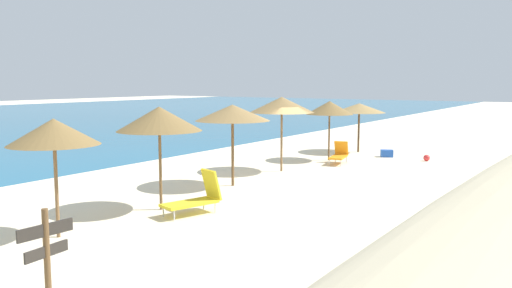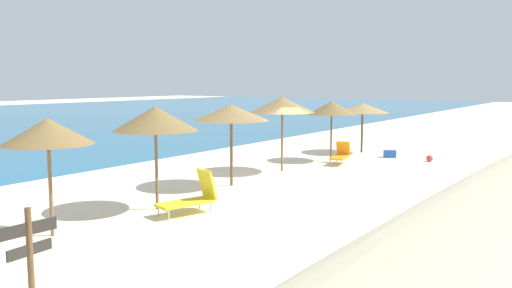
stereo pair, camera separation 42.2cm
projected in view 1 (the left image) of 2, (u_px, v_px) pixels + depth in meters
name	position (u px, v px, depth m)	size (l,w,h in m)	color
ground_plane	(302.00, 181.00, 18.16)	(160.00, 160.00, 0.00)	beige
beach_umbrella_0	(54.00, 132.00, 11.33)	(1.99, 1.99, 2.65)	brown
beach_umbrella_1	(159.00, 119.00, 13.81)	(2.28, 2.28, 2.79)	brown
beach_umbrella_2	(232.00, 113.00, 17.05)	(2.47, 2.47, 2.70)	brown
beach_umbrella_3	(282.00, 105.00, 19.85)	(2.49, 2.49, 2.87)	brown
beach_umbrella_4	(330.00, 108.00, 22.70)	(2.06, 2.06, 2.60)	brown
beach_umbrella_5	(359.00, 108.00, 25.36)	(2.54, 2.54, 2.39)	brown
lounge_chair_0	(339.00, 154.00, 21.93)	(1.45, 0.83, 0.92)	orange
lounge_chair_1	(197.00, 197.00, 13.63)	(1.67, 1.04, 1.12)	yellow
wooden_signpost	(47.00, 256.00, 7.28)	(0.84, 0.10, 1.70)	brown
beach_ball	(427.00, 158.00, 22.68)	(0.28, 0.28, 0.28)	red
cooler_box	(387.00, 153.00, 23.92)	(0.55, 0.37, 0.33)	blue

